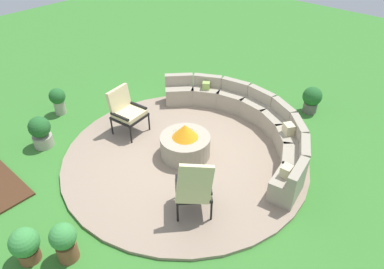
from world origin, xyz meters
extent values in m
plane|color=#387A2D|center=(0.00, 0.00, 0.00)|extent=(24.00, 24.00, 0.00)
cylinder|color=gray|center=(0.00, 0.00, 0.03)|extent=(4.88, 4.88, 0.06)
cylinder|color=#9E937F|center=(0.00, 0.00, 0.28)|extent=(0.99, 0.99, 0.44)
cylinder|color=black|center=(0.00, 0.00, 0.47)|extent=(0.64, 0.64, 0.06)
cone|color=orange|center=(0.00, 0.00, 0.64)|extent=(0.52, 0.52, 0.28)
cube|color=#9E937F|center=(2.06, 0.34, 0.27)|extent=(0.56, 0.74, 0.43)
cube|color=#9E937F|center=(2.21, 0.37, 0.62)|extent=(0.27, 0.69, 0.26)
cube|color=#9E937F|center=(1.85, 0.97, 0.27)|extent=(0.71, 0.81, 0.43)
cube|color=#9E937F|center=(1.98, 1.04, 0.62)|extent=(0.46, 0.67, 0.26)
cube|color=#9E937F|center=(1.46, 1.50, 0.27)|extent=(0.80, 0.79, 0.43)
cube|color=#9E937F|center=(1.56, 1.60, 0.62)|extent=(0.60, 0.59, 0.26)
cube|color=#9E937F|center=(0.92, 1.88, 0.27)|extent=(0.81, 0.70, 0.43)
cube|color=#9E937F|center=(0.98, 2.01, 0.62)|extent=(0.68, 0.44, 0.26)
cube|color=#9E937F|center=(0.28, 2.07, 0.27)|extent=(0.73, 0.54, 0.43)
cube|color=#9E937F|center=(0.30, 2.21, 0.62)|extent=(0.69, 0.25, 0.26)
cube|color=#9E937F|center=(-0.38, 2.06, 0.27)|extent=(0.75, 0.56, 0.43)
cube|color=#9E937F|center=(-0.40, 2.20, 0.62)|extent=(0.69, 0.28, 0.26)
cube|color=#9E937F|center=(-1.00, 1.84, 0.27)|extent=(0.81, 0.72, 0.43)
cube|color=#9E937F|center=(-1.07, 1.96, 0.62)|extent=(0.67, 0.46, 0.26)
cube|color=#9E937F|center=(-1.52, 1.43, 0.27)|extent=(0.79, 0.80, 0.43)
cube|color=#9E937F|center=(-1.63, 1.53, 0.62)|extent=(0.58, 0.60, 0.26)
cube|color=#93B756|center=(-0.97, 1.79, 0.57)|extent=(0.23, 0.22, 0.17)
cube|color=beige|center=(1.42, 1.46, 0.59)|extent=(0.27, 0.26, 0.21)
cube|color=beige|center=(2.01, 0.34, 0.58)|extent=(0.18, 0.21, 0.19)
cylinder|color=black|center=(-1.19, 0.12, 0.25)|extent=(0.04, 0.04, 0.38)
cylinder|color=black|center=(-1.12, -0.46, 0.25)|extent=(0.04, 0.04, 0.38)
cylinder|color=black|center=(-1.74, 0.05, 0.25)|extent=(0.04, 0.04, 0.38)
cylinder|color=black|center=(-1.67, -0.53, 0.25)|extent=(0.04, 0.04, 0.38)
cube|color=black|center=(-1.43, -0.21, 0.47)|extent=(0.66, 0.69, 0.05)
cube|color=beige|center=(-1.43, -0.21, 0.54)|extent=(0.61, 0.63, 0.09)
cube|color=beige|center=(-1.68, -0.24, 0.77)|extent=(0.21, 0.59, 0.57)
cube|color=black|center=(-1.47, 0.07, 0.60)|extent=(0.50, 0.11, 0.04)
cube|color=black|center=(-1.39, -0.48, 0.60)|extent=(0.50, 0.11, 0.04)
cylinder|color=black|center=(0.69, -0.98, 0.25)|extent=(0.04, 0.04, 0.38)
cylinder|color=black|center=(1.07, -0.59, 0.25)|extent=(0.04, 0.04, 0.38)
cylinder|color=black|center=(1.08, -1.35, 0.25)|extent=(0.04, 0.04, 0.38)
cylinder|color=black|center=(1.45, -0.96, 0.25)|extent=(0.04, 0.04, 0.38)
cube|color=black|center=(1.07, -0.97, 0.47)|extent=(0.81, 0.81, 0.05)
cube|color=beige|center=(1.07, -0.97, 0.54)|extent=(0.74, 0.74, 0.09)
cube|color=beige|center=(1.25, -1.14, 0.83)|extent=(0.43, 0.55, 0.75)
cube|color=black|center=(0.89, -1.15, 0.60)|extent=(0.38, 0.37, 0.04)
cube|color=black|center=(1.25, -0.78, 0.60)|extent=(0.38, 0.37, 0.04)
cylinder|color=#A89E8E|center=(-2.48, -1.71, 0.12)|extent=(0.40, 0.40, 0.25)
sphere|color=#236028|center=(-2.48, -1.71, 0.47)|extent=(0.44, 0.44, 0.44)
cylinder|color=#A89E8E|center=(-3.36, -0.78, 0.16)|extent=(0.26, 0.26, 0.32)
sphere|color=#236028|center=(-3.36, -0.78, 0.47)|extent=(0.37, 0.37, 0.37)
cylinder|color=brown|center=(0.31, -2.89, 0.15)|extent=(0.31, 0.31, 0.31)
sphere|color=#3D8E42|center=(0.31, -2.89, 0.48)|extent=(0.39, 0.39, 0.39)
sphere|color=yellow|center=(0.36, -2.89, 0.55)|extent=(0.14, 0.14, 0.14)
cylinder|color=brown|center=(-0.09, -3.28, 0.10)|extent=(0.31, 0.31, 0.21)
sphere|color=#3D8E42|center=(-0.09, -3.28, 0.38)|extent=(0.43, 0.43, 0.43)
cylinder|color=#605B56|center=(1.06, 3.28, 0.12)|extent=(0.33, 0.33, 0.24)
sphere|color=#236028|center=(1.06, 3.28, 0.42)|extent=(0.45, 0.45, 0.45)
camera|label=1|loc=(3.82, -4.07, 4.56)|focal=33.16mm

